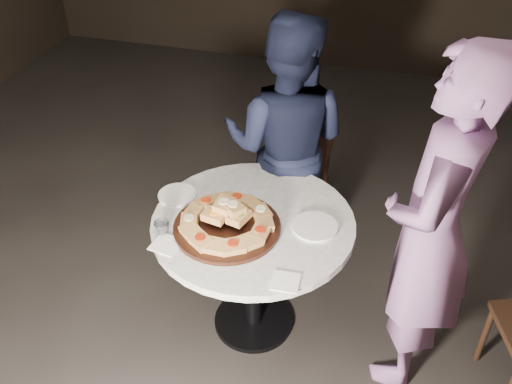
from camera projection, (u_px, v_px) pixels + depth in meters
floor at (232, 332)px, 3.04m from camera, size 7.00×7.00×0.00m
table at (253, 242)px, 2.75m from camera, size 1.24×1.24×0.72m
serving_board at (227, 227)px, 2.61m from camera, size 0.54×0.54×0.02m
focaccia_pile at (227, 219)px, 2.59m from camera, size 0.44×0.44×0.12m
plate_left at (177, 195)px, 2.82m from camera, size 0.21×0.21×0.01m
plate_right at (315, 226)px, 2.62m from camera, size 0.22×0.22×0.01m
water_glass at (162, 228)px, 2.57m from camera, size 0.09×0.09×0.06m
napkin_near at (166, 244)px, 2.53m from camera, size 0.14×0.14×0.01m
napkin_far at (286, 282)px, 2.35m from camera, size 0.12×0.12×0.01m
chair_far at (299, 150)px, 3.64m from camera, size 0.37×0.39×0.79m
diner_navy at (286, 144)px, 3.15m from camera, size 0.74×0.58×1.50m
diner_teal at (431, 232)px, 2.40m from camera, size 0.53×0.69×1.71m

